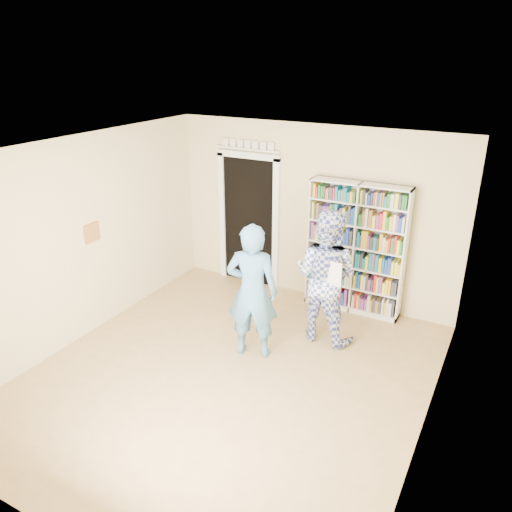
{
  "coord_description": "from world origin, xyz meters",
  "views": [
    {
      "loc": [
        2.69,
        -4.27,
        3.67
      ],
      "look_at": [
        -0.11,
        0.9,
        1.23
      ],
      "focal_mm": 35.0,
      "sensor_mm": 36.0,
      "label": 1
    }
  ],
  "objects": [
    {
      "name": "floor",
      "position": [
        0.0,
        0.0,
        0.0
      ],
      "size": [
        5.0,
        5.0,
        0.0
      ],
      "primitive_type": "plane",
      "color": "#9D7C4C",
      "rests_on": "ground"
    },
    {
      "name": "ceiling",
      "position": [
        0.0,
        0.0,
        2.7
      ],
      "size": [
        5.0,
        5.0,
        0.0
      ],
      "primitive_type": "plane",
      "rotation": [
        3.14,
        0.0,
        0.0
      ],
      "color": "white",
      "rests_on": "wall_back"
    },
    {
      "name": "wall_back",
      "position": [
        0.0,
        2.5,
        1.35
      ],
      "size": [
        4.5,
        0.0,
        4.5
      ],
      "primitive_type": "plane",
      "rotation": [
        1.57,
        0.0,
        0.0
      ],
      "color": "beige",
      "rests_on": "floor"
    },
    {
      "name": "wall_left",
      "position": [
        -2.25,
        0.0,
        1.35
      ],
      "size": [
        0.0,
        5.0,
        5.0
      ],
      "primitive_type": "plane",
      "rotation": [
        1.57,
        0.0,
        1.57
      ],
      "color": "beige",
      "rests_on": "floor"
    },
    {
      "name": "wall_right",
      "position": [
        2.25,
        0.0,
        1.35
      ],
      "size": [
        0.0,
        5.0,
        5.0
      ],
      "primitive_type": "plane",
      "rotation": [
        1.57,
        0.0,
        -1.57
      ],
      "color": "beige",
      "rests_on": "floor"
    },
    {
      "name": "bookshelf",
      "position": [
        0.76,
        2.34,
        0.99
      ],
      "size": [
        1.43,
        0.27,
        1.97
      ],
      "rotation": [
        0.0,
        0.0,
        -0.25
      ],
      "color": "white",
      "rests_on": "floor"
    },
    {
      "name": "doorway",
      "position": [
        -1.1,
        2.48,
        1.18
      ],
      "size": [
        1.1,
        0.08,
        2.43
      ],
      "color": "black",
      "rests_on": "floor"
    },
    {
      "name": "wall_art",
      "position": [
        -2.23,
        0.2,
        1.4
      ],
      "size": [
        0.03,
        0.25,
        0.25
      ],
      "primitive_type": "cube",
      "color": "brown",
      "rests_on": "wall_left"
    },
    {
      "name": "man_blue",
      "position": [
        0.01,
        0.58,
        0.89
      ],
      "size": [
        0.74,
        0.59,
        1.78
      ],
      "primitive_type": "imported",
      "rotation": [
        0.0,
        0.0,
        3.43
      ],
      "color": "teal",
      "rests_on": "floor"
    },
    {
      "name": "man_plaid",
      "position": [
        0.66,
        1.39,
        0.92
      ],
      "size": [
        0.96,
        0.78,
        1.83
      ],
      "primitive_type": "imported",
      "rotation": [
        0.0,
        0.0,
        3.04
      ],
      "color": "#34469F",
      "rests_on": "floor"
    },
    {
      "name": "paper_sheet",
      "position": [
        0.84,
        1.15,
        1.09
      ],
      "size": [
        0.23,
        0.02,
        0.32
      ],
      "primitive_type": "cube",
      "rotation": [
        0.0,
        0.0,
        -0.05
      ],
      "color": "white",
      "rests_on": "man_plaid"
    }
  ]
}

